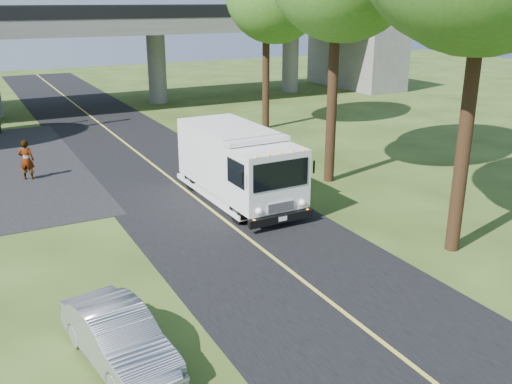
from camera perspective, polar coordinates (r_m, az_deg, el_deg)
ground at (r=15.72m, az=7.38°, el=-10.88°), size 120.00×120.00×0.00m
road at (r=23.84m, az=-6.47°, el=-0.28°), size 7.00×90.00×0.02m
lane_line at (r=23.83m, az=-6.47°, el=-0.23°), size 0.12×90.00×0.01m
overpass at (r=43.92m, az=-17.67°, el=13.76°), size 54.00×10.00×7.30m
step_van at (r=22.55m, az=-1.85°, el=2.93°), size 2.67×7.00×2.92m
silver_sedan at (r=13.35m, az=-13.54°, el=-13.93°), size 1.94×4.03×1.27m
pedestrian at (r=27.46m, az=-21.98°, el=2.99°), size 0.79×0.67×1.83m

